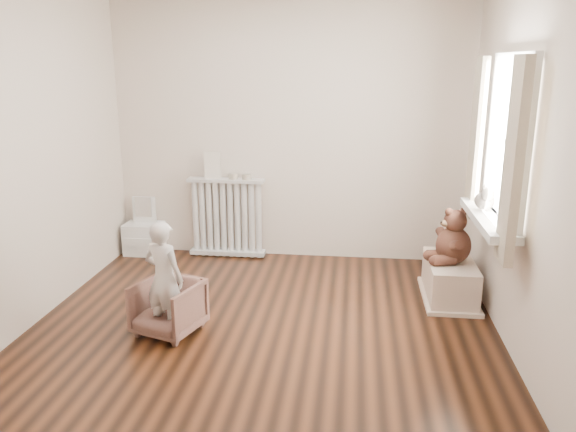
# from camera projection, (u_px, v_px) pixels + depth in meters

# --- Properties ---
(floor) EXTENTS (3.60, 3.60, 0.01)m
(floor) POSITION_uv_depth(u_px,v_px,m) (262.00, 331.00, 4.30)
(floor) COLOR black
(floor) RESTS_ON ground
(back_wall) EXTENTS (3.60, 0.02, 2.60)m
(back_wall) POSITION_uv_depth(u_px,v_px,m) (289.00, 133.00, 5.68)
(back_wall) COLOR beige
(back_wall) RESTS_ON ground
(front_wall) EXTENTS (3.60, 0.02, 2.60)m
(front_wall) POSITION_uv_depth(u_px,v_px,m) (183.00, 242.00, 2.24)
(front_wall) COLOR beige
(front_wall) RESTS_ON ground
(left_wall) EXTENTS (0.02, 3.60, 2.60)m
(left_wall) POSITION_uv_depth(u_px,v_px,m) (21.00, 159.00, 4.17)
(left_wall) COLOR beige
(left_wall) RESTS_ON ground
(right_wall) EXTENTS (0.02, 3.60, 2.60)m
(right_wall) POSITION_uv_depth(u_px,v_px,m) (524.00, 169.00, 3.75)
(right_wall) COLOR beige
(right_wall) RESTS_ON ground
(window) EXTENTS (0.03, 0.90, 1.10)m
(window) POSITION_uv_depth(u_px,v_px,m) (509.00, 141.00, 4.00)
(window) COLOR white
(window) RESTS_ON right_wall
(window_sill) EXTENTS (0.22, 1.10, 0.06)m
(window_sill) POSITION_uv_depth(u_px,v_px,m) (488.00, 219.00, 4.17)
(window_sill) COLOR silver
(window_sill) RESTS_ON right_wall
(curtain_left) EXTENTS (0.06, 0.26, 1.30)m
(curtain_left) POSITION_uv_depth(u_px,v_px,m) (513.00, 163.00, 3.49)
(curtain_left) COLOR #BBAC92
(curtain_left) RESTS_ON right_wall
(curtain_right) EXTENTS (0.06, 0.26, 1.30)m
(curtain_right) POSITION_uv_depth(u_px,v_px,m) (476.00, 139.00, 4.58)
(curtain_right) COLOR #BBAC92
(curtain_right) RESTS_ON right_wall
(radiator) EXTENTS (0.79, 0.15, 0.84)m
(radiator) POSITION_uv_depth(u_px,v_px,m) (227.00, 220.00, 5.88)
(radiator) COLOR silver
(radiator) RESTS_ON floor
(paper_doll) EXTENTS (0.17, 0.01, 0.28)m
(paper_doll) POSITION_uv_depth(u_px,v_px,m) (213.00, 165.00, 5.74)
(paper_doll) COLOR beige
(paper_doll) RESTS_ON radiator
(tin_a) EXTENTS (0.09, 0.09, 0.05)m
(tin_a) POSITION_uv_depth(u_px,v_px,m) (233.00, 176.00, 5.75)
(tin_a) COLOR #A59E8C
(tin_a) RESTS_ON radiator
(tin_b) EXTENTS (0.10, 0.10, 0.05)m
(tin_b) POSITION_uv_depth(u_px,v_px,m) (247.00, 177.00, 5.73)
(tin_b) COLOR #A59E8C
(tin_b) RESTS_ON radiator
(toy_vanity) EXTENTS (0.39, 0.28, 0.61)m
(toy_vanity) POSITION_uv_depth(u_px,v_px,m) (144.00, 229.00, 5.99)
(toy_vanity) COLOR silver
(toy_vanity) RESTS_ON floor
(armchair) EXTENTS (0.56, 0.57, 0.41)m
(armchair) POSITION_uv_depth(u_px,v_px,m) (168.00, 307.00, 4.23)
(armchair) COLOR brown
(armchair) RESTS_ON floor
(child) EXTENTS (0.37, 0.30, 0.88)m
(child) POSITION_uv_depth(u_px,v_px,m) (164.00, 278.00, 4.12)
(child) COLOR beige
(child) RESTS_ON armchair
(toy_bench) EXTENTS (0.39, 0.73, 0.35)m
(toy_bench) POSITION_uv_depth(u_px,v_px,m) (450.00, 277.00, 4.86)
(toy_bench) COLOR beige
(toy_bench) RESTS_ON floor
(teddy_bear) EXTENTS (0.44, 0.38, 0.47)m
(teddy_bear) POSITION_uv_depth(u_px,v_px,m) (455.00, 225.00, 4.71)
(teddy_bear) COLOR #381C13
(teddy_bear) RESTS_ON toy_bench
(plush_cat) EXTENTS (0.18, 0.26, 0.20)m
(plush_cat) POSITION_uv_depth(u_px,v_px,m) (485.00, 197.00, 4.26)
(plush_cat) COLOR slate
(plush_cat) RESTS_ON window_sill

